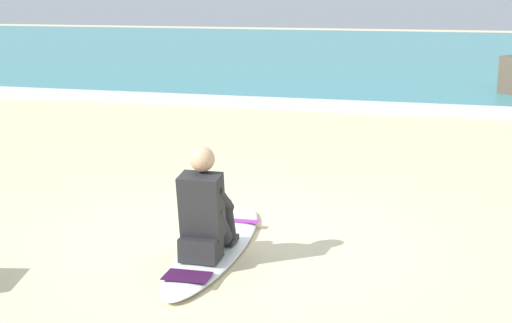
{
  "coord_description": "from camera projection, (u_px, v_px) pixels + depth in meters",
  "views": [
    {
      "loc": [
        1.94,
        -6.13,
        2.24
      ],
      "look_at": [
        -0.04,
        0.86,
        0.55
      ],
      "focal_mm": 51.15,
      "sensor_mm": 36.0,
      "label": 1
    }
  ],
  "objects": [
    {
      "name": "surfboard_main",
      "position": [
        215.0,
        247.0,
        6.46
      ],
      "size": [
        0.63,
        2.46,
        0.08
      ],
      "color": "white",
      "rests_on": "ground"
    },
    {
      "name": "sea",
      "position": [
        409.0,
        52.0,
        27.09
      ],
      "size": [
        80.0,
        28.0,
        0.1
      ],
      "primitive_type": "cube",
      "color": "teal",
      "rests_on": "ground"
    },
    {
      "name": "breaking_foam",
      "position": [
        357.0,
        107.0,
        14.25
      ],
      "size": [
        80.0,
        0.9,
        0.11
      ],
      "primitive_type": "cube",
      "color": "white",
      "rests_on": "ground"
    },
    {
      "name": "ground_plane",
      "position": [
        235.0,
        240.0,
        6.76
      ],
      "size": [
        80.0,
        80.0,
        0.0
      ],
      "primitive_type": "plane",
      "color": "beige"
    },
    {
      "name": "surfer_seated",
      "position": [
        205.0,
        214.0,
        6.09
      ],
      "size": [
        0.38,
        0.71,
        0.95
      ],
      "color": "#232326",
      "rests_on": "surfboard_main"
    }
  ]
}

